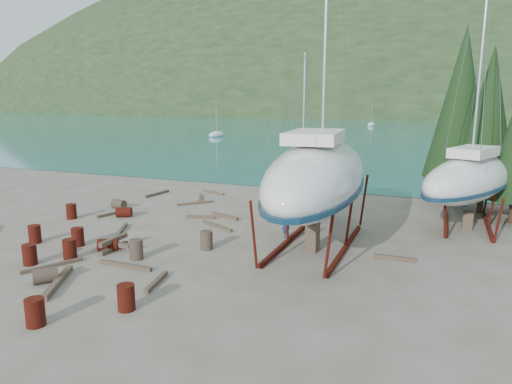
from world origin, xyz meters
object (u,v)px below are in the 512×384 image
at_px(worker, 287,222).
at_px(large_sailboat_near, 318,175).
at_px(small_sailboat_shore, 301,178).
at_px(large_sailboat_far, 471,178).

bearing_deg(worker, large_sailboat_near, -117.67).
distance_m(small_sailboat_shore, worker, 8.54).
bearing_deg(large_sailboat_far, large_sailboat_near, -114.91).
bearing_deg(worker, small_sailboat_shore, 10.08).
xyz_separation_m(small_sailboat_shore, worker, (1.72, -8.33, -0.84)).
bearing_deg(worker, large_sailboat_far, -57.87).
relative_size(large_sailboat_near, small_sailboat_shore, 2.17).
height_order(large_sailboat_near, large_sailboat_far, large_sailboat_near).
distance_m(large_sailboat_near, small_sailboat_shore, 9.98).
bearing_deg(large_sailboat_near, large_sailboat_far, 39.06).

